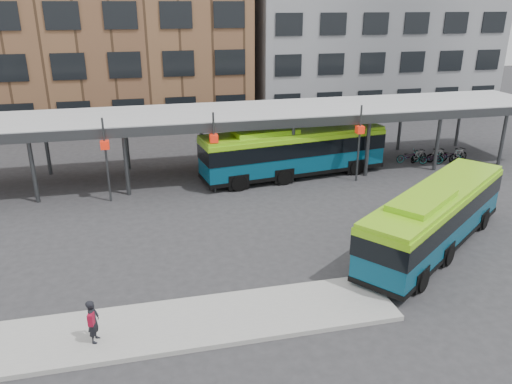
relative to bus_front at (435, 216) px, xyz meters
name	(u,v)px	position (x,y,z in m)	size (l,w,h in m)	color
ground	(320,265)	(-5.52, -0.31, -1.59)	(120.00, 120.00, 0.00)	#28282B
boarding_island	(202,321)	(-11.02, -3.31, -1.50)	(14.00, 3.00, 0.18)	gray
canopy	(252,114)	(-5.58, 12.56, 2.31)	(40.00, 6.53, 4.80)	#999B9E
building_grey	(364,8)	(10.48, 31.69, 8.41)	(24.00, 14.00, 20.00)	slate
bus_front	(435,216)	(0.00, 0.00, 0.00)	(10.34, 8.49, 3.06)	#073D55
bus_rear	(293,151)	(-3.21, 11.10, 0.13)	(12.23, 4.24, 3.31)	#073D55
pedestrian	(93,321)	(-14.57, -3.69, -0.65)	(0.47, 0.64, 1.51)	black
bike_rack	(434,156)	(7.37, 11.68, -1.12)	(5.26, 1.51, 1.03)	slate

